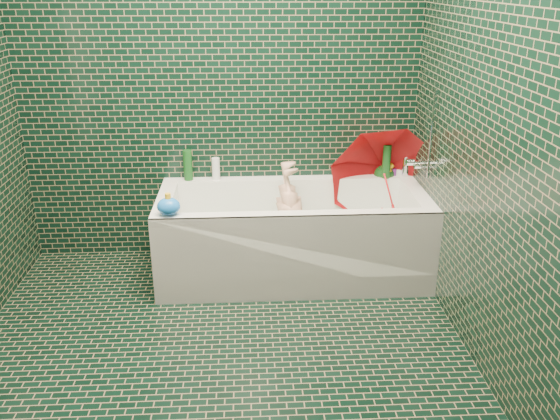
{
  "coord_description": "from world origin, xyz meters",
  "views": [
    {
      "loc": [
        0.17,
        -2.47,
        1.83
      ],
      "look_at": [
        0.36,
        0.82,
        0.52
      ],
      "focal_mm": 38.0,
      "sensor_mm": 36.0,
      "label": 1
    }
  ],
  "objects": [
    {
      "name": "floor",
      "position": [
        0.0,
        0.0,
        0.0
      ],
      "size": [
        2.8,
        2.8,
        0.0
      ],
      "primitive_type": "plane",
      "color": "black",
      "rests_on": "ground"
    },
    {
      "name": "rubber_duck",
      "position": [
        1.12,
        1.35,
        0.59
      ],
      "size": [
        0.11,
        0.07,
        0.09
      ],
      "rotation": [
        0.0,
        0.0,
        0.1
      ],
      "color": "yellow",
      "rests_on": "bathtub"
    },
    {
      "name": "bottle_right_tall",
      "position": [
        1.11,
        1.32,
        0.67
      ],
      "size": [
        0.06,
        0.06,
        0.23
      ],
      "primitive_type": "cylinder",
      "rotation": [
        0.0,
        0.0,
        0.17
      ],
      "color": "#144618",
      "rests_on": "bathtub"
    },
    {
      "name": "umbrella",
      "position": [
        1.08,
        1.11,
        0.55
      ],
      "size": [
        0.85,
        0.88,
        0.83
      ],
      "primitive_type": "imported",
      "rotation": [
        0.19,
        -0.12,
        -0.1
      ],
      "color": "red",
      "rests_on": "bathtub"
    },
    {
      "name": "wall_front",
      "position": [
        0.0,
        -1.4,
        1.25
      ],
      "size": [
        2.8,
        0.0,
        2.8
      ],
      "primitive_type": "plane",
      "rotation": [
        -1.57,
        0.0,
        0.0
      ],
      "color": "black",
      "rests_on": "floor"
    },
    {
      "name": "bottle_left_tall",
      "position": [
        -0.23,
        1.35,
        0.65
      ],
      "size": [
        0.07,
        0.07,
        0.21
      ],
      "primitive_type": "cylinder",
      "rotation": [
        0.0,
        0.0,
        -0.24
      ],
      "color": "#144618",
      "rests_on": "bathtub"
    },
    {
      "name": "soap_bottle_c",
      "position": [
        1.11,
        1.32,
        0.55
      ],
      "size": [
        0.15,
        0.15,
        0.18
      ],
      "primitive_type": "imported",
      "rotation": [
        0.0,
        0.0,
        -0.05
      ],
      "color": "#144618",
      "rests_on": "bathtub"
    },
    {
      "name": "water",
      "position": [
        0.45,
        1.02,
        0.3
      ],
      "size": [
        1.48,
        0.53,
        0.0
      ],
      "primitive_type": "cube",
      "color": "silver",
      "rests_on": "bathtub"
    },
    {
      "name": "faucet",
      "position": [
        1.26,
        1.02,
        0.77
      ],
      "size": [
        0.18,
        0.19,
        0.55
      ],
      "color": "silver",
      "rests_on": "wall_right"
    },
    {
      "name": "wall_right",
      "position": [
        1.3,
        0.0,
        1.25
      ],
      "size": [
        0.0,
        2.8,
        2.8
      ],
      "primitive_type": "plane",
      "rotation": [
        1.57,
        0.0,
        -1.57
      ],
      "color": "black",
      "rests_on": "floor"
    },
    {
      "name": "bottle_right_pump",
      "position": [
        1.25,
        1.35,
        0.63
      ],
      "size": [
        0.06,
        0.06,
        0.16
      ],
      "primitive_type": "cylinder",
      "rotation": [
        0.0,
        0.0,
        0.26
      ],
      "color": "silver",
      "rests_on": "bathtub"
    },
    {
      "name": "child",
      "position": [
        0.46,
        1.06,
        0.31
      ],
      "size": [
        0.86,
        0.35,
        0.28
      ],
      "primitive_type": "imported",
      "rotation": [
        -1.47,
        0.0,
        -1.62
      ],
      "color": "tan",
      "rests_on": "bathtub"
    },
    {
      "name": "bottle_left_short",
      "position": [
        -0.04,
        1.34,
        0.63
      ],
      "size": [
        0.06,
        0.06,
        0.15
      ],
      "primitive_type": "cylinder",
      "rotation": [
        0.0,
        0.0,
        0.24
      ],
      "color": "white",
      "rests_on": "bathtub"
    },
    {
      "name": "bath_toy",
      "position": [
        -0.29,
        0.71,
        0.61
      ],
      "size": [
        0.14,
        0.12,
        0.13
      ],
      "rotation": [
        0.0,
        0.0,
        -0.07
      ],
      "color": "blue",
      "rests_on": "bathtub"
    },
    {
      "name": "bathtub",
      "position": [
        0.45,
        1.01,
        0.21
      ],
      "size": [
        1.7,
        0.75,
        0.55
      ],
      "color": "white",
      "rests_on": "floor"
    },
    {
      "name": "soap_bottle_b",
      "position": [
        1.14,
        1.36,
        0.55
      ],
      "size": [
        0.11,
        0.12,
        0.21
      ],
      "primitive_type": "imported",
      "rotation": [
        0.0,
        0.0,
        -0.25
      ],
      "color": "#5C1F76",
      "rests_on": "bathtub"
    },
    {
      "name": "bath_mat",
      "position": [
        0.45,
        1.02,
        0.16
      ],
      "size": [
        1.35,
        0.47,
        0.01
      ],
      "primitive_type": "cube",
      "color": "green",
      "rests_on": "bathtub"
    },
    {
      "name": "wall_back",
      "position": [
        0.0,
        1.4,
        1.25
      ],
      "size": [
        2.8,
        0.0,
        2.8
      ],
      "primitive_type": "plane",
      "rotation": [
        1.57,
        0.0,
        0.0
      ],
      "color": "black",
      "rests_on": "floor"
    },
    {
      "name": "soap_bottle_a",
      "position": [
        1.21,
        1.36,
        0.55
      ],
      "size": [
        0.1,
        0.1,
        0.26
      ],
      "primitive_type": "imported",
      "rotation": [
        0.0,
        0.0,
        -0.03
      ],
      "color": "white",
      "rests_on": "bathtub"
    }
  ]
}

